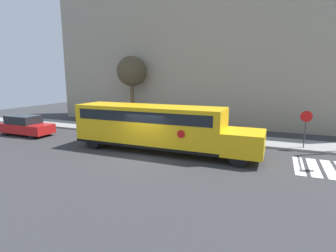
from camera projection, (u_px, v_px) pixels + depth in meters
name	position (u px, v px, depth m)	size (l,w,h in m)	color
ground_plane	(143.00, 158.00, 15.34)	(60.00, 60.00, 0.00)	#333335
sidewalk_strip	(181.00, 135.00, 21.23)	(44.00, 3.00, 0.15)	gray
building_backdrop	(204.00, 56.00, 25.91)	(32.00, 4.00, 13.38)	#9E937F
school_bus	(156.00, 125.00, 16.44)	(11.74, 2.57, 2.88)	yellow
parked_car	(26.00, 126.00, 21.29)	(4.48, 1.78, 1.59)	red
stop_sign	(306.00, 124.00, 16.73)	(0.71, 0.10, 2.55)	#38383A
tree_near_sidewalk	(132.00, 72.00, 25.83)	(2.95, 2.95, 6.71)	brown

